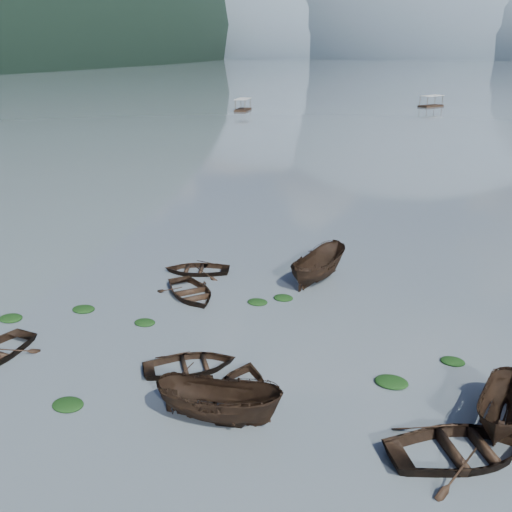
% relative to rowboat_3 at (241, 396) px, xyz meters
% --- Properties ---
extents(ground_plane, '(2400.00, 2400.00, 0.00)m').
position_rel_rowboat_3_xyz_m(ground_plane, '(-2.72, -2.36, 0.00)').
color(ground_plane, '#546069').
extents(haze_mtn_a, '(520.00, 520.00, 280.00)m').
position_rel_rowboat_3_xyz_m(haze_mtn_a, '(-262.72, 897.64, 0.00)').
color(haze_mtn_a, '#475666').
rests_on(haze_mtn_a, ground).
extents(haze_mtn_b, '(520.00, 520.00, 340.00)m').
position_rel_rowboat_3_xyz_m(haze_mtn_b, '(-62.72, 897.64, 0.00)').
color(haze_mtn_b, '#475666').
rests_on(haze_mtn_b, ground).
extents(rowboat_1, '(4.69, 4.39, 0.79)m').
position_rel_rowboat_3_xyz_m(rowboat_1, '(-2.62, 1.13, 0.00)').
color(rowboat_1, black).
rests_on(rowboat_1, ground).
extents(rowboat_2, '(4.74, 2.06, 1.79)m').
position_rel_rowboat_3_xyz_m(rowboat_2, '(-0.23, -1.59, 0.00)').
color(rowboat_2, black).
rests_on(rowboat_2, ground).
extents(rowboat_3, '(3.42, 4.39, 0.83)m').
position_rel_rowboat_3_xyz_m(rowboat_3, '(0.00, 0.00, 0.00)').
color(rowboat_3, black).
rests_on(rowboat_3, ground).
extents(rowboat_4, '(5.97, 5.41, 1.01)m').
position_rel_rowboat_3_xyz_m(rowboat_4, '(7.89, -0.87, 0.00)').
color(rowboat_4, black).
rests_on(rowboat_4, ground).
extents(rowboat_5, '(2.38, 4.44, 1.63)m').
position_rel_rowboat_3_xyz_m(rowboat_5, '(9.20, 1.35, 0.00)').
color(rowboat_5, black).
rests_on(rowboat_5, ground).
extents(rowboat_6, '(5.03, 5.00, 0.86)m').
position_rel_rowboat_3_xyz_m(rowboat_6, '(-5.74, 7.82, 0.00)').
color(rowboat_6, black).
rests_on(rowboat_6, ground).
extents(rowboat_7, '(4.42, 3.70, 0.79)m').
position_rel_rowboat_3_xyz_m(rowboat_7, '(-6.86, 11.07, 0.00)').
color(rowboat_7, black).
rests_on(rowboat_7, ground).
extents(rowboat_8, '(3.12, 5.31, 1.93)m').
position_rel_rowboat_3_xyz_m(rowboat_8, '(0.07, 12.27, 0.00)').
color(rowboat_8, black).
rests_on(rowboat_8, ground).
extents(weed_clump_0, '(1.18, 0.96, 0.26)m').
position_rel_rowboat_3_xyz_m(weed_clump_0, '(-12.83, 2.45, 0.00)').
color(weed_clump_0, black).
rests_on(weed_clump_0, ground).
extents(weed_clump_1, '(1.03, 0.83, 0.23)m').
position_rel_rowboat_3_xyz_m(weed_clump_1, '(-6.46, 4.18, 0.00)').
color(weed_clump_1, black).
rests_on(weed_clump_1, ground).
extents(weed_clump_2, '(1.21, 0.97, 0.26)m').
position_rel_rowboat_3_xyz_m(weed_clump_2, '(-5.79, -2.67, 0.00)').
color(weed_clump_2, black).
rests_on(weed_clump_2, ground).
extents(weed_clump_3, '(1.03, 0.87, 0.23)m').
position_rel_rowboat_3_xyz_m(weed_clump_3, '(-1.01, 9.08, 0.00)').
color(weed_clump_3, black).
rests_on(weed_clump_3, ground).
extents(weed_clump_4, '(1.31, 1.04, 0.27)m').
position_rel_rowboat_3_xyz_m(weed_clump_4, '(5.28, 2.73, 0.00)').
color(weed_clump_4, black).
rests_on(weed_clump_4, ground).
extents(weed_clump_5, '(1.17, 0.95, 0.25)m').
position_rel_rowboat_3_xyz_m(weed_clump_5, '(-10.10, 4.47, 0.00)').
color(weed_clump_5, black).
rests_on(weed_clump_5, ground).
extents(weed_clump_6, '(1.06, 0.88, 0.22)m').
position_rel_rowboat_3_xyz_m(weed_clump_6, '(-2.12, 8.15, 0.00)').
color(weed_clump_6, black).
rests_on(weed_clump_6, ground).
extents(weed_clump_7, '(1.00, 0.80, 0.22)m').
position_rel_rowboat_3_xyz_m(weed_clump_7, '(7.53, 5.21, 0.00)').
color(weed_clump_7, black).
rests_on(weed_clump_7, ground).
extents(pontoon_left, '(3.36, 6.42, 2.35)m').
position_rel_rowboat_3_xyz_m(pontoon_left, '(-36.24, 98.43, 0.00)').
color(pontoon_left, black).
rests_on(pontoon_left, ground).
extents(pontoon_centre, '(5.56, 6.46, 2.34)m').
position_rel_rowboat_3_xyz_m(pontoon_centre, '(0.76, 120.27, 0.00)').
color(pontoon_centre, black).
rests_on(pontoon_centre, ground).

